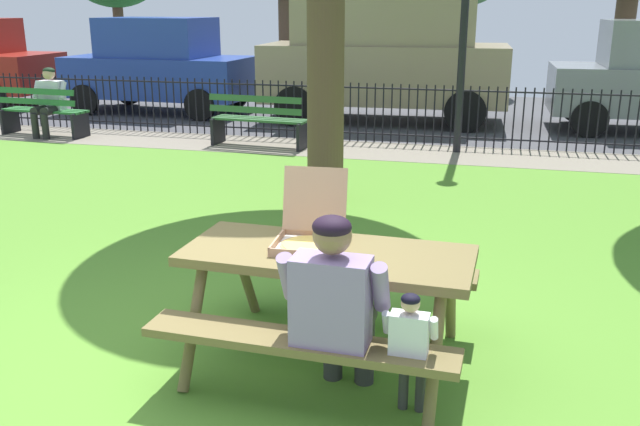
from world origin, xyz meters
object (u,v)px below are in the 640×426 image
at_px(picnic_table_foreground, 327,277).
at_px(parked_car_left, 159,65).
at_px(park_bench_center, 259,121).
at_px(park_bench_left, 43,112).
at_px(adult_at_table, 336,303).
at_px(parked_car_center, 385,54).
at_px(person_on_park_bench, 49,99).
at_px(child_at_table, 410,343).
at_px(pizza_box_open, 310,231).

bearing_deg(picnic_table_foreground, parked_car_left, 122.00).
bearing_deg(park_bench_center, park_bench_left, -180.00).
distance_m(adult_at_table, parked_car_center, 10.33).
distance_m(adult_at_table, park_bench_center, 7.72).
bearing_deg(parked_car_center, person_on_park_bench, -150.65).
xyz_separation_m(park_bench_center, parked_car_left, (-3.29, 3.08, 0.59)).
xyz_separation_m(child_at_table, park_bench_left, (-7.40, 7.18, -0.08)).
bearing_deg(park_bench_center, parked_car_left, 136.92).
height_order(park_bench_center, parked_car_left, parked_car_left).
relative_size(pizza_box_open, parked_car_center, 0.11).
bearing_deg(park_bench_left, park_bench_center, 0.00).
relative_size(picnic_table_foreground, adult_at_table, 1.55).
bearing_deg(adult_at_table, pizza_box_open, 117.11).
bearing_deg(adult_at_table, park_bench_left, 134.33).
bearing_deg(park_bench_center, pizza_box_open, -68.03).
distance_m(adult_at_table, person_on_park_bench, 9.89).
height_order(adult_at_table, person_on_park_bench, same).
bearing_deg(pizza_box_open, child_at_table, -41.36).
bearing_deg(parked_car_left, park_bench_left, -103.45).
xyz_separation_m(pizza_box_open, person_on_park_bench, (-6.52, 6.56, -0.20)).
distance_m(pizza_box_open, park_bench_center, 7.06).
relative_size(picnic_table_foreground, park_bench_left, 1.14).
bearing_deg(adult_at_table, parked_car_center, 97.73).
bearing_deg(parked_car_center, parked_car_left, -180.00).
height_order(parked_car_left, parked_car_center, parked_car_center).
distance_m(child_at_table, park_bench_left, 10.31).
bearing_deg(person_on_park_bench, park_bench_left, -172.44).
distance_m(picnic_table_foreground, child_at_table, 0.82).
bearing_deg(child_at_table, parked_car_left, 122.99).
xyz_separation_m(child_at_table, park_bench_center, (-3.37, 7.18, -0.08)).
bearing_deg(child_at_table, adult_at_table, 173.72).
bearing_deg(pizza_box_open, park_bench_left, 135.56).
relative_size(picnic_table_foreground, park_bench_center, 1.13).
distance_m(adult_at_table, child_at_table, 0.46).
xyz_separation_m(picnic_table_foreground, parked_car_left, (-6.06, 9.71, 0.41)).
height_order(pizza_box_open, park_bench_center, pizza_box_open).
relative_size(child_at_table, parked_car_left, 0.20).
bearing_deg(child_at_table, parked_car_center, 100.02).
relative_size(adult_at_table, person_on_park_bench, 1.00).
xyz_separation_m(pizza_box_open, child_at_table, (0.73, -0.65, -0.36)).
height_order(picnic_table_foreground, adult_at_table, adult_at_table).
height_order(picnic_table_foreground, parked_car_left, parked_car_left).
height_order(park_bench_left, parked_car_left, parked_car_left).
distance_m(picnic_table_foreground, park_bench_left, 9.50).
distance_m(picnic_table_foreground, park_bench_center, 7.19).
relative_size(child_at_table, park_bench_left, 0.49).
bearing_deg(park_bench_left, picnic_table_foreground, -44.26).
relative_size(child_at_table, park_bench_center, 0.49).
relative_size(parked_car_left, parked_car_center, 0.83).
relative_size(person_on_park_bench, parked_car_center, 0.25).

